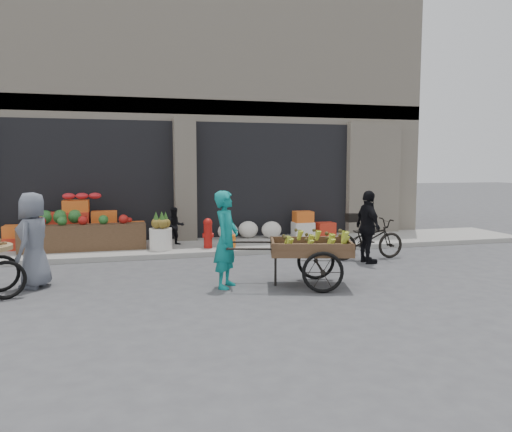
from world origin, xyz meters
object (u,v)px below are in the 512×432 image
object	(u,v)px
orange_bucket	(229,241)
banana_cart	(308,245)
pineapple_bin	(161,239)
seated_person	(175,226)
bicycle	(367,239)
vendor_woman	(226,239)
vendor_grey	(34,240)
cyclist	(368,227)
fire_hydrant	(208,232)

from	to	relation	value
orange_bucket	banana_cart	xyz separation A→B (m)	(0.63, -3.58, 0.44)
pineapple_bin	seated_person	xyz separation A→B (m)	(0.40, 0.60, 0.21)
bicycle	vendor_woman	bearing A→B (deg)	115.10
vendor_grey	bicycle	bearing A→B (deg)	114.43
vendor_woman	cyclist	world-z (taller)	vendor_woman
fire_hydrant	banana_cart	world-z (taller)	banana_cart
orange_bucket	bicycle	bearing A→B (deg)	-30.47
pineapple_bin	vendor_grey	size ratio (longest dim) A/B	0.32
fire_hydrant	cyclist	distance (m)	3.73
vendor_grey	cyclist	bearing A→B (deg)	111.15
pineapple_bin	vendor_woman	size ratio (longest dim) A/B	0.31
bicycle	orange_bucket	bearing A→B (deg)	59.24
orange_bucket	vendor_grey	world-z (taller)	vendor_grey
vendor_grey	cyclist	distance (m)	6.51
fire_hydrant	seated_person	size ratio (longest dim) A/B	0.76
orange_bucket	cyclist	size ratio (longest dim) A/B	0.21
orange_bucket	bicycle	xyz separation A→B (m)	(2.78, -1.64, 0.18)
bicycle	cyclist	size ratio (longest dim) A/B	1.11
pineapple_bin	orange_bucket	world-z (taller)	pineapple_bin
banana_cart	bicycle	bearing A→B (deg)	57.32
pineapple_bin	banana_cart	bearing A→B (deg)	-58.85
seated_person	vendor_grey	xyz separation A→B (m)	(-2.72, -3.17, 0.23)
fire_hydrant	bicycle	xyz separation A→B (m)	(3.28, -1.69, -0.05)
banana_cart	seated_person	bearing A→B (deg)	128.35
seated_person	banana_cart	size ratio (longest dim) A/B	0.37
fire_hydrant	pineapple_bin	bearing A→B (deg)	177.40
seated_person	bicycle	xyz separation A→B (m)	(3.98, -2.34, -0.13)
vendor_woman	cyclist	distance (m)	3.57
banana_cart	vendor_woman	xyz separation A→B (m)	(-1.37, 0.27, 0.12)
bicycle	cyclist	bearing A→B (deg)	153.14
cyclist	banana_cart	bearing A→B (deg)	128.02
seated_person	banana_cart	bearing A→B (deg)	-76.91
banana_cart	vendor_grey	size ratio (longest dim) A/B	1.52
fire_hydrant	vendor_grey	size ratio (longest dim) A/B	0.43
vendor_grey	bicycle	size ratio (longest dim) A/B	0.95
pineapple_bin	cyclist	world-z (taller)	cyclist
fire_hydrant	cyclist	world-z (taller)	cyclist
orange_bucket	cyclist	world-z (taller)	cyclist
pineapple_bin	banana_cart	xyz separation A→B (m)	(2.23, -3.68, 0.34)
vendor_woman	seated_person	bearing A→B (deg)	36.60
vendor_woman	bicycle	xyz separation A→B (m)	(3.53, 1.68, -0.38)
seated_person	bicycle	bearing A→B (deg)	-40.40
fire_hydrant	cyclist	bearing A→B (deg)	-34.10
cyclist	bicycle	bearing A→B (deg)	-26.86
pineapple_bin	fire_hydrant	bearing A→B (deg)	-2.60
fire_hydrant	vendor_woman	distance (m)	3.39
orange_bucket	vendor_grey	bearing A→B (deg)	-147.76
pineapple_bin	orange_bucket	bearing A→B (deg)	-3.58
seated_person	bicycle	size ratio (longest dim) A/B	0.54
pineapple_bin	seated_person	world-z (taller)	seated_person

